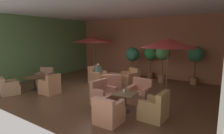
{
  "coord_description": "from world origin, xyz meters",
  "views": [
    {
      "loc": [
        5.12,
        -6.97,
        2.53
      ],
      "look_at": [
        0.0,
        0.41,
        1.06
      ],
      "focal_mm": 30.01,
      "sensor_mm": 36.0,
      "label": 1
    }
  ],
  "objects": [
    {
      "name": "potted_tree_left_corner",
      "position": [
        3.17,
        3.52,
        1.47
      ],
      "size": [
        0.82,
        0.82,
        2.02
      ],
      "color": "#A06D46",
      "rests_on": "ground_plane"
    },
    {
      "name": "wall_back_brick",
      "position": [
        0.0,
        4.01,
        1.84
      ],
      "size": [
        10.03,
        0.08,
        3.68
      ],
      "primitive_type": "cube",
      "color": "#AA6446",
      "rests_on": "ground_plane"
    },
    {
      "name": "patron_blue_shirt",
      "position": [
        -1.23,
        0.84,
        0.74
      ],
      "size": [
        0.21,
        0.35,
        0.64
      ],
      "color": "#487260",
      "rests_on": "ground_plane"
    },
    {
      "name": "ceiling_slab",
      "position": [
        0.0,
        0.0,
        3.71
      ],
      "size": [
        10.03,
        8.11,
        0.06
      ],
      "primitive_type": "cube",
      "color": "silver",
      "rests_on": "wall_back_brick"
    },
    {
      "name": "potted_tree_right_corner",
      "position": [
        0.64,
        3.59,
        1.42
      ],
      "size": [
        0.83,
        0.83,
        1.95
      ],
      "color": "#A7674A",
      "rests_on": "ground_plane"
    },
    {
      "name": "patio_umbrella_center_beige",
      "position": [
        -2.62,
        2.08,
        2.33
      ],
      "size": [
        2.66,
        2.66,
        2.52
      ],
      "color": "#2D2D2D",
      "rests_on": "ground_plane"
    },
    {
      "name": "cafe_table_front_left",
      "position": [
        2.04,
        -1.73,
        0.51
      ],
      "size": [
        0.76,
        0.76,
        0.64
      ],
      "color": "black",
      "rests_on": "ground_plane"
    },
    {
      "name": "cafe_table_mid_center",
      "position": [
        -0.2,
        0.83,
        0.46
      ],
      "size": [
        0.67,
        0.67,
        0.64
      ],
      "color": "black",
      "rests_on": "ground_plane"
    },
    {
      "name": "armchair_front_left_east",
      "position": [
        3.09,
        -1.74,
        0.33
      ],
      "size": [
        0.75,
        0.79,
        0.91
      ],
      "color": "tan",
      "rests_on": "ground_plane"
    },
    {
      "name": "wall_left_accent",
      "position": [
        -4.98,
        0.0,
        1.84
      ],
      "size": [
        0.08,
        8.11,
        3.68
      ],
      "primitive_type": "cube",
      "color": "#577847",
      "rests_on": "ground_plane"
    },
    {
      "name": "armchair_mid_center_south",
      "position": [
        -1.27,
        0.84,
        0.33
      ],
      "size": [
        0.81,
        0.81,
        0.92
      ],
      "color": "tan",
      "rests_on": "ground_plane"
    },
    {
      "name": "armchair_front_right_east",
      "position": [
        -3.17,
        -3.01,
        0.29
      ],
      "size": [
        0.9,
        0.93,
        0.77
      ],
      "color": "tan",
      "rests_on": "ground_plane"
    },
    {
      "name": "potted_tree_mid_left",
      "position": [
        1.64,
        2.88,
        1.49
      ],
      "size": [
        0.8,
        0.8,
        2.06
      ],
      "color": "#A36844",
      "rests_on": "ground_plane"
    },
    {
      "name": "armchair_mid_center_east",
      "position": [
        0.26,
        1.79,
        0.31
      ],
      "size": [
        1.02,
        1.01,
        0.82
      ],
      "color": "tan",
      "rests_on": "ground_plane"
    },
    {
      "name": "iced_drink_cup",
      "position": [
        1.93,
        -1.66,
        0.69
      ],
      "size": [
        0.08,
        0.08,
        0.11
      ],
      "primitive_type": "cylinder",
      "color": "silver",
      "rests_on": "cafe_table_front_left"
    },
    {
      "name": "armchair_mid_center_north",
      "position": [
        0.37,
        -0.07,
        0.32
      ],
      "size": [
        1.06,
        1.03,
        0.85
      ],
      "color": "#C17560",
      "rests_on": "ground_plane"
    },
    {
      "name": "cafe_table_front_right",
      "position": [
        -2.83,
        -1.97,
        0.52
      ],
      "size": [
        0.85,
        0.85,
        0.64
      ],
      "color": "black",
      "rests_on": "ground_plane"
    },
    {
      "name": "armchair_front_right_north",
      "position": [
        -3.37,
        -1.0,
        0.33
      ],
      "size": [
        1.0,
        1.04,
        0.88
      ],
      "color": "tan",
      "rests_on": "ground_plane"
    },
    {
      "name": "ground_plane",
      "position": [
        0.0,
        0.0,
        -0.01
      ],
      "size": [
        10.03,
        8.11,
        0.02
      ],
      "primitive_type": "cube",
      "color": "brown"
    },
    {
      "name": "armchair_front_left_south",
      "position": [
        2.05,
        -0.69,
        0.33
      ],
      "size": [
        0.8,
        0.73,
        0.92
      ],
      "color": "tan",
      "rests_on": "ground_plane"
    },
    {
      "name": "patio_umbrella_tall_red",
      "position": [
        2.57,
        0.89,
        2.24
      ],
      "size": [
        2.35,
        2.35,
        2.45
      ],
      "color": "#2D2D2D",
      "rests_on": "ground_plane"
    },
    {
      "name": "armchair_front_left_north",
      "position": [
        2.08,
        -2.77,
        0.32
      ],
      "size": [
        0.74,
        0.79,
        0.82
      ],
      "color": "tan",
      "rests_on": "ground_plane"
    },
    {
      "name": "potted_tree_mid_right",
      "position": [
        -0.24,
        2.89,
        1.35
      ],
      "size": [
        0.83,
        0.83,
        1.89
      ],
      "color": "silver",
      "rests_on": "ground_plane"
    },
    {
      "name": "armchair_front_right_south",
      "position": [
        -1.73,
        -1.92,
        0.33
      ],
      "size": [
        0.76,
        0.74,
        0.89
      ],
      "color": "#B47D54",
      "rests_on": "ground_plane"
    },
    {
      "name": "armchair_front_left_west",
      "position": [
        1.0,
        -1.61,
        0.33
      ],
      "size": [
        0.81,
        0.86,
        0.9
      ],
      "color": "#B3755B",
      "rests_on": "ground_plane"
    }
  ]
}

